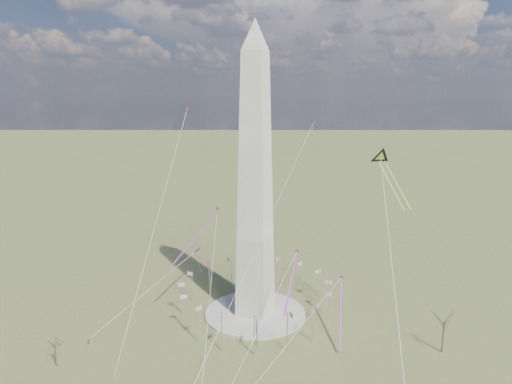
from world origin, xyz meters
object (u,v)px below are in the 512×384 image
at_px(tree_near, 445,320).
at_px(person_west, 89,341).
at_px(washington_monument, 255,183).
at_px(kite_delta_black, 382,160).

distance_m(tree_near, person_west, 110.43).
bearing_deg(tree_near, washington_monument, 179.85).
distance_m(person_west, kite_delta_black, 111.00).
bearing_deg(washington_monument, tree_near, -0.15).
bearing_deg(kite_delta_black, person_west, -1.95).
xyz_separation_m(tree_near, kite_delta_black, (-23.00, 14.84, 45.52)).
xyz_separation_m(tree_near, person_west, (-102.92, -38.81, -9.75)).
height_order(person_west, kite_delta_black, kite_delta_black).
relative_size(washington_monument, kite_delta_black, 5.15).
relative_size(washington_monument, tree_near, 6.73).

